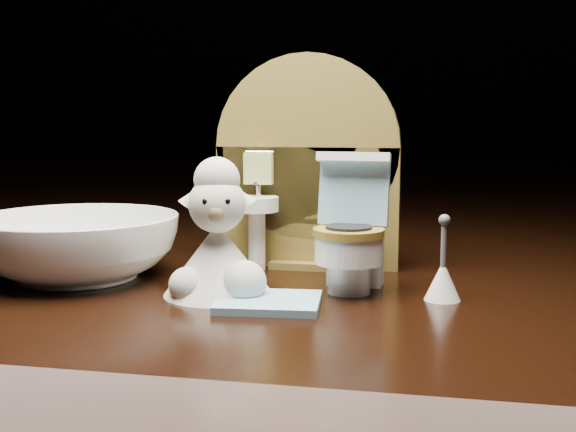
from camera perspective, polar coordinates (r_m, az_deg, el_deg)
name	(u,v)px	position (r m, az deg, el deg)	size (l,w,h in m)	color
backdrop_panel	(306,175)	(0.51, 1.45, 3.27)	(0.13, 0.05, 0.15)	brown
toy_toilet	(352,240)	(0.45, 5.07, -1.92)	(0.05, 0.06, 0.09)	white
bath_mat	(269,302)	(0.41, -1.53, -6.83)	(0.06, 0.05, 0.00)	#80B0CA
toilet_brush	(443,278)	(0.43, 12.13, -4.79)	(0.02, 0.02, 0.05)	white
plush_lamb	(218,247)	(0.44, -5.53, -2.45)	(0.07, 0.07, 0.09)	beige
ceramic_bowl	(77,247)	(0.50, -16.33, -2.36)	(0.13, 0.13, 0.04)	white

